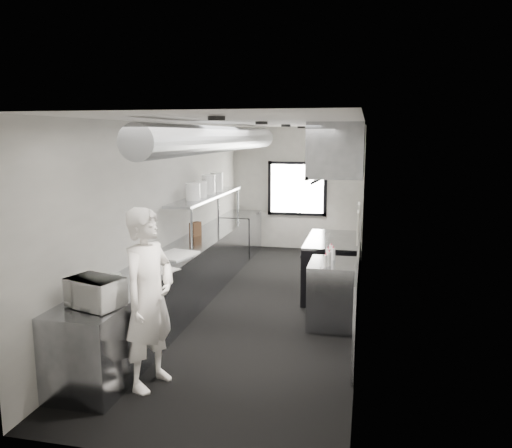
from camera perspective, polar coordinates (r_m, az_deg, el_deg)
The scene contains 35 objects.
floor at distance 8.08m, azimuth 0.65°, elevation -8.88°, with size 3.00×8.00×0.01m, color black.
ceiling at distance 7.64m, azimuth 0.69°, elevation 11.39°, with size 3.00×8.00×0.01m, color beige.
wall_back at distance 11.65m, azimuth 4.68°, elevation 4.01°, with size 3.00×0.02×2.80m, color beige.
wall_front at distance 4.00m, azimuth -11.18°, elevation -7.93°, with size 3.00×0.02×2.80m, color beige.
wall_left at distance 8.17m, azimuth -9.69°, elevation 1.32°, with size 0.02×8.00×2.80m, color beige.
wall_right at distance 7.58m, azimuth 11.84°, elevation 0.57°, with size 0.02×8.00×2.80m, color beige.
wall_cladding at distance 8.05m, azimuth 11.50°, elevation -5.06°, with size 0.03×5.50×1.10m, color gray.
hvac_duct at distance 8.20m, azimuth -3.60°, elevation 9.54°, with size 0.40×0.40×6.40m, color #92959A.
service_window at distance 11.62m, azimuth 4.66°, elevation 3.99°, with size 1.36×0.05×1.25m.
exhaust_hood at distance 8.20m, azimuth 9.30°, elevation 8.31°, with size 0.81×2.20×0.88m.
prep_counter at distance 7.80m, azimuth -8.46°, elevation -6.23°, with size 0.70×6.00×0.90m, color gray.
pass_shelf at distance 8.98m, azimuth -5.49°, elevation 3.06°, with size 0.45×3.00×0.68m.
range at distance 8.48m, azimuth 8.54°, elevation -4.77°, with size 0.88×1.60×0.94m.
bottle_station at distance 7.13m, azimuth 8.65°, elevation -7.79°, with size 0.65×0.80×0.90m, color gray.
far_work_table at distance 11.23m, azimuth -1.77°, elevation -1.09°, with size 0.70×1.20×0.90m, color gray.
notice_sheet_a at distance 6.36m, azimuth 11.49°, elevation 0.61°, with size 0.02×0.28×0.38m, color silver.
notice_sheet_b at distance 6.03m, azimuth 11.41°, elevation -0.39°, with size 0.02×0.28×0.38m, color silver.
line_cook at distance 5.38m, azimuth -11.98°, elevation -8.25°, with size 0.69×0.46×1.90m, color white.
microwave at distance 5.40m, azimuth -17.72°, elevation -7.36°, with size 0.50×0.38×0.30m, color white.
deli_tub_a at distance 5.83m, azimuth -17.25°, elevation -7.09°, with size 0.14×0.14×0.10m, color #A6B0A2.
deli_tub_b at distance 6.21m, azimuth -15.62°, elevation -5.93°, with size 0.15×0.15×0.11m, color #A6B0A2.
newspaper at distance 6.60m, azimuth -10.81°, elevation -5.20°, with size 0.34×0.43×0.01m, color silver.
small_plate at distance 6.70m, azimuth -11.14°, elevation -4.97°, with size 0.16×0.16×0.01m, color white.
pastry at distance 6.69m, azimuth -11.16°, elevation -4.52°, with size 0.09×0.09×0.09m, color tan.
cutting_board at distance 7.40m, azimuth -9.12°, elevation -3.45°, with size 0.47×0.63×0.02m, color silver.
knife_block at distance 8.73m, azimuth -6.86°, elevation -0.58°, with size 0.10×0.22×0.24m, color #56351E.
plate_stack_a at distance 8.29m, azimuth -7.12°, elevation 3.65°, with size 0.24×0.24×0.28m, color white.
plate_stack_b at distance 8.65m, azimuth -6.26°, elevation 3.94°, with size 0.21×0.21×0.28m, color white.
plate_stack_c at distance 9.12m, azimuth -5.37°, elevation 4.47°, with size 0.24×0.24×0.34m, color white.
plate_stack_d at distance 9.51m, azimuth -4.47°, elevation 4.76°, with size 0.23×0.23×0.36m, color white.
squeeze_bottle_a at distance 6.73m, azimuth 7.88°, elevation -4.17°, with size 0.05×0.05×0.16m, color silver.
squeeze_bottle_b at distance 6.80m, azimuth 8.24°, elevation -3.90°, with size 0.06×0.06×0.19m, color silver.
squeeze_bottle_c at distance 6.95m, azimuth 8.14°, elevation -3.56°, with size 0.07×0.07×0.20m, color silver.
squeeze_bottle_d at distance 7.11m, azimuth 8.69°, elevation -3.37°, with size 0.06×0.06×0.17m, color silver.
squeeze_bottle_e at distance 7.29m, azimuth 8.48°, elevation -3.04°, with size 0.06×0.06×0.17m, color silver.
Camera 1 is at (1.55, -7.48, 2.63)m, focal length 35.42 mm.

